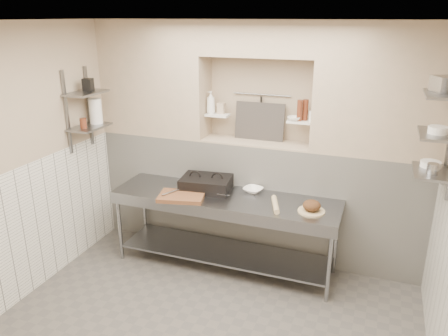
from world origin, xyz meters
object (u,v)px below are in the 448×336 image
at_px(bottle_soap, 211,102).
at_px(bowl_alcove, 294,119).
at_px(panini_press, 206,184).
at_px(jug_left, 96,111).
at_px(cutting_board, 182,196).
at_px(rolling_pin, 275,204).
at_px(bread_loaf, 312,205).
at_px(mixing_bowl, 253,190).
at_px(prep_table, 224,217).

distance_m(bottle_soap, bowl_alcove, 1.03).
bearing_deg(panini_press, jug_left, 177.86).
bearing_deg(bottle_soap, panini_press, -76.09).
xyz_separation_m(panini_press, cutting_board, (-0.16, -0.33, -0.05)).
xyz_separation_m(panini_press, jug_left, (-1.36, -0.11, 0.78)).
height_order(rolling_pin, bread_loaf, bread_loaf).
relative_size(bottle_soap, jug_left, 0.91).
bearing_deg(cutting_board, jug_left, 169.81).
height_order(bread_loaf, bowl_alcove, bowl_alcove).
relative_size(mixing_bowl, bottle_soap, 0.80).
distance_m(cutting_board, jug_left, 1.48).
distance_m(panini_press, jug_left, 1.58).
xyz_separation_m(rolling_pin, bowl_alcove, (0.03, 0.62, 0.81)).
height_order(prep_table, jug_left, jug_left).
bearing_deg(cutting_board, rolling_pin, 7.26).
xyz_separation_m(prep_table, jug_left, (-1.64, 0.01, 1.12)).
bearing_deg(bowl_alcove, jug_left, -166.70).
height_order(bowl_alcove, jug_left, jug_left).
bearing_deg(bread_loaf, panini_press, 171.68).
relative_size(bread_loaf, jug_left, 0.63).
xyz_separation_m(panini_press, bottle_soap, (-0.11, 0.44, 0.87)).
xyz_separation_m(rolling_pin, bottle_soap, (-0.99, 0.64, 0.92)).
relative_size(prep_table, mixing_bowl, 12.02).
bearing_deg(jug_left, panini_press, 4.82).
xyz_separation_m(bread_loaf, bottle_soap, (-1.37, 0.63, 0.87)).
distance_m(mixing_bowl, bottle_soap, 1.17).
xyz_separation_m(mixing_bowl, rolling_pin, (0.34, -0.32, 0.00)).
height_order(bread_loaf, jug_left, jug_left).
xyz_separation_m(rolling_pin, jug_left, (-2.25, 0.08, 0.83)).
distance_m(panini_press, bowl_alcove, 1.26).
bearing_deg(mixing_bowl, bottle_soap, 153.62).
bearing_deg(rolling_pin, bowl_alcove, 87.18).
height_order(prep_table, panini_press, panini_press).
distance_m(rolling_pin, bread_loaf, 0.39).
relative_size(cutting_board, bread_loaf, 2.67).
bearing_deg(mixing_bowl, jug_left, -172.87).
bearing_deg(mixing_bowl, panini_press, -167.11).
bearing_deg(bottle_soap, bowl_alcove, -1.17).
relative_size(cutting_board, bowl_alcove, 3.36).
height_order(cutting_board, rolling_pin, rolling_pin).
relative_size(mixing_bowl, bowl_alcove, 1.45).
relative_size(mixing_bowl, rolling_pin, 0.56).
distance_m(prep_table, cutting_board, 0.56).
relative_size(prep_table, panini_press, 4.24).
bearing_deg(jug_left, prep_table, -0.30).
distance_m(cutting_board, bowl_alcove, 1.54).
distance_m(prep_table, bottle_soap, 1.39).
height_order(rolling_pin, jug_left, jug_left).
bearing_deg(panini_press, bread_loaf, -15.28).
relative_size(bowl_alcove, jug_left, 0.50).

